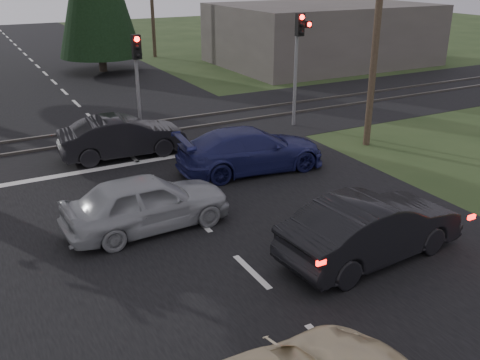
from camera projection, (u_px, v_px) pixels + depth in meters
ground at (252, 272)px, 12.19m from camera, size 120.00×120.00×0.00m
road at (123, 148)px, 20.35m from camera, size 14.00×100.00×0.01m
rail_corridor at (109, 135)px, 21.99m from camera, size 120.00×8.00×0.01m
stop_line at (138, 162)px, 18.88m from camera, size 13.00×0.35×0.00m
rail_near at (114, 139)px, 21.32m from camera, size 120.00×0.12×0.10m
rail_far at (104, 129)px, 22.62m from camera, size 120.00×0.12×0.10m
traffic_signal_right at (299, 48)px, 21.99m from camera, size 0.68×0.48×4.70m
traffic_signal_center at (137, 69)px, 20.29m from camera, size 0.32×0.48×4.10m
utility_pole_near at (378, 18)px, 19.04m from camera, size 1.80×0.26×9.00m
building_right at (322, 34)px, 37.30m from camera, size 14.00×10.00×4.00m
dark_hatchback at (372, 228)px, 12.53m from camera, size 4.83×2.03×1.55m
silver_car at (147, 203)px, 13.94m from camera, size 4.46×1.97×1.49m
blue_sedan at (251, 150)px, 17.94m from camera, size 5.22×2.53×1.46m
dark_car_far at (123, 137)px, 19.27m from camera, size 4.56×1.79×1.48m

